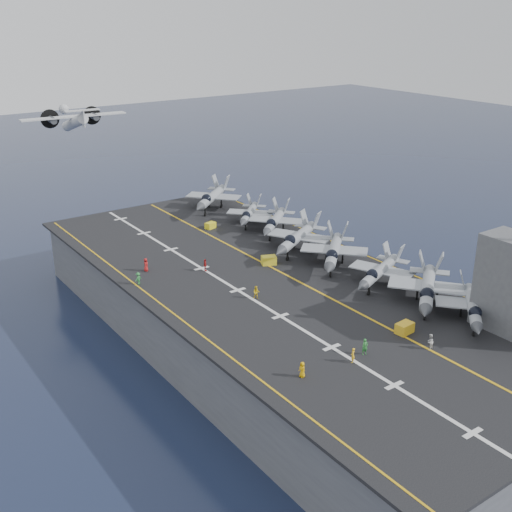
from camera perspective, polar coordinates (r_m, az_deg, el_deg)
ground at (r=98.88m, az=1.35°, el=-7.73°), size 500.00×500.00×0.00m
hull at (r=96.55m, az=1.38°, el=-5.13°), size 36.00×90.00×10.00m
flight_deck at (r=94.34m, az=1.40°, el=-2.31°), size 38.00×92.00×0.40m
foul_line at (r=95.93m, az=2.84°, el=-1.77°), size 0.35×90.00×0.02m
landing_centerline at (r=91.10m, az=-1.63°, el=-3.05°), size 0.50×90.00×0.02m
deck_edge_port at (r=86.10m, az=-7.75°, el=-4.77°), size 0.25×90.00×0.02m
deck_edge_stbd at (r=105.55m, az=9.50°, el=0.16°), size 0.25×90.00×0.02m
fighter_jet_1 at (r=85.76m, az=18.71°, el=-4.14°), size 16.29×15.97×4.76m
fighter_jet_2 at (r=88.49m, az=15.03°, el=-2.66°), size 18.90×18.03×5.48m
fighter_jet_3 at (r=93.40m, az=10.97°, el=-1.23°), size 16.30×13.83×4.80m
fighter_jet_4 at (r=99.13m, az=6.94°, el=0.53°), size 18.30×18.03×5.36m
fighter_jet_5 at (r=104.57m, az=3.75°, el=1.77°), size 18.49×16.52×5.36m
fighter_jet_6 at (r=113.02m, az=1.69°, el=3.21°), size 17.08×16.59×4.97m
fighter_jet_7 at (r=118.16m, az=-0.60°, el=3.89°), size 14.99×14.88×4.40m
fighter_jet_8 at (r=126.92m, az=-3.92°, el=5.34°), size 18.97×18.31×5.51m
tow_cart_a at (r=81.45m, az=13.07°, el=-6.25°), size 2.34×1.64×1.33m
tow_cart_b at (r=99.88m, az=1.15°, el=-0.38°), size 2.63×2.21×1.35m
tow_cart_c at (r=116.47m, az=-4.08°, el=2.72°), size 2.12×1.68×1.12m
crew_0 at (r=70.66m, az=4.13°, el=-10.03°), size 0.77×1.12×1.82m
crew_1 at (r=73.93m, az=8.60°, el=-8.72°), size 1.29×1.22×1.79m
crew_2 at (r=88.19m, az=0.03°, el=-3.26°), size 1.33×1.27×1.85m
crew_3 at (r=94.23m, az=-10.43°, el=-1.97°), size 1.27×1.06×1.81m
crew_4 at (r=97.52m, az=-4.54°, el=-0.82°), size 1.16×1.36×1.92m
crew_5 at (r=98.66m, az=-9.76°, el=-0.77°), size 1.40×1.47×2.04m
crew_6 at (r=75.67m, az=9.66°, el=-7.95°), size 1.36×1.07×1.99m
crew_7 at (r=78.42m, az=15.22°, el=-7.36°), size 1.32×1.04×1.93m
transport_plane at (r=139.36m, az=-15.81°, el=11.35°), size 22.50×16.29×5.05m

